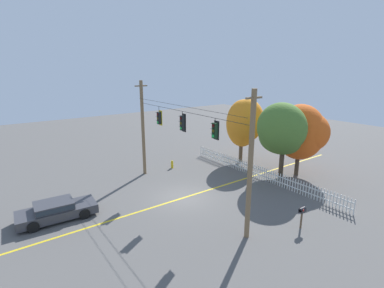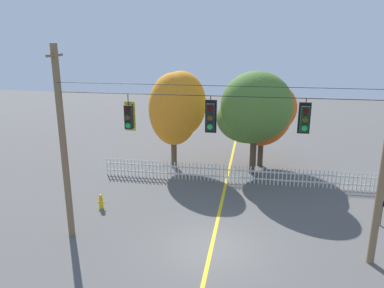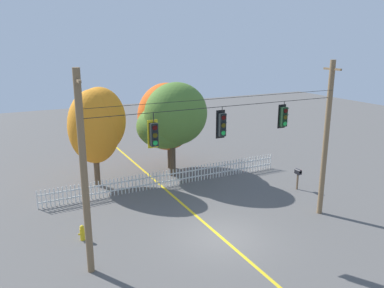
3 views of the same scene
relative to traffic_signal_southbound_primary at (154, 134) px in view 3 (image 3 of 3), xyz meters
The scene contains 12 objects.
ground 6.26m from the traffic_signal_southbound_primary, ahead, with size 80.00×80.00×0.00m, color #565451.
lane_centerline_stripe 6.26m from the traffic_signal_southbound_primary, ahead, with size 0.16×36.00×0.01m, color gold.
signal_support_span 3.48m from the traffic_signal_southbound_primary, ahead, with size 12.46×1.10×8.07m.
traffic_signal_southbound_primary is the anchor object (origin of this frame).
traffic_signal_northbound_primary 3.15m from the traffic_signal_southbound_primary, ahead, with size 0.43×0.38×1.41m.
traffic_signal_eastbound_side 6.51m from the traffic_signal_southbound_primary, ahead, with size 0.43×0.38×1.30m.
white_picket_fence 9.49m from the traffic_signal_southbound_primary, 62.58° to the left, with size 15.85×0.06×1.07m.
autumn_maple_near_fence 9.53m from the traffic_signal_southbound_primary, 90.88° to the left, with size 3.61×3.25×6.23m.
autumn_maple_mid 10.07m from the traffic_signal_southbound_primary, 62.35° to the left, with size 4.50×4.32×6.40m.
autumn_oak_far_east 12.11m from the traffic_signal_southbound_primary, 64.40° to the left, with size 4.38×4.14×6.14m.
fire_hydrant 6.24m from the traffic_signal_southbound_primary, 134.18° to the left, with size 0.38×0.22×0.75m.
roadside_mailbox 11.86m from the traffic_signal_southbound_primary, 16.70° to the left, with size 0.25×0.44×1.32m.
Camera 3 is at (-8.63, -14.15, 9.00)m, focal length 36.42 mm.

